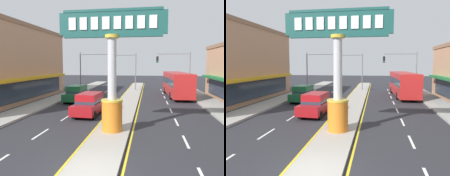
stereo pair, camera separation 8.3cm
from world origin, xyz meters
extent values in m
cube|color=#A39E93|center=(0.00, 18.00, 0.07)|extent=(2.24, 52.00, 0.14)
cube|color=#9E9B93|center=(-9.08, 16.00, 0.09)|extent=(2.72, 60.00, 0.18)
cube|color=#9E9B93|center=(9.08, 16.00, 0.09)|extent=(2.72, 60.00, 0.18)
cube|color=silver|center=(-4.42, 4.80, 0.00)|extent=(0.14, 2.20, 0.01)
cube|color=silver|center=(-4.42, 9.20, 0.00)|extent=(0.14, 2.20, 0.01)
cube|color=silver|center=(-4.42, 13.60, 0.00)|extent=(0.14, 2.20, 0.01)
cube|color=silver|center=(-4.42, 18.00, 0.00)|extent=(0.14, 2.20, 0.01)
cube|color=silver|center=(-4.42, 22.40, 0.00)|extent=(0.14, 2.20, 0.01)
cube|color=silver|center=(-4.42, 26.80, 0.00)|extent=(0.14, 2.20, 0.01)
cube|color=silver|center=(-4.42, 31.20, 0.00)|extent=(0.14, 2.20, 0.01)
cube|color=silver|center=(4.42, 4.80, 0.00)|extent=(0.14, 2.20, 0.01)
cube|color=silver|center=(4.42, 9.20, 0.00)|extent=(0.14, 2.20, 0.01)
cube|color=silver|center=(4.42, 13.60, 0.00)|extent=(0.14, 2.20, 0.01)
cube|color=silver|center=(4.42, 18.00, 0.00)|extent=(0.14, 2.20, 0.01)
cube|color=silver|center=(4.42, 22.40, 0.00)|extent=(0.14, 2.20, 0.01)
cube|color=silver|center=(4.42, 26.80, 0.00)|extent=(0.14, 2.20, 0.01)
cube|color=silver|center=(4.42, 31.20, 0.00)|extent=(0.14, 2.20, 0.01)
cube|color=yellow|center=(-1.30, 18.00, 0.00)|extent=(0.12, 52.00, 0.01)
cube|color=yellow|center=(1.30, 18.00, 0.00)|extent=(0.12, 52.00, 0.01)
cylinder|color=orange|center=(0.00, 5.75, 1.09)|extent=(1.31, 1.31, 1.91)
cylinder|color=gold|center=(0.00, 5.75, 2.11)|extent=(1.38, 1.38, 0.12)
cylinder|color=#B7B7BC|center=(0.00, 5.75, 4.12)|extent=(0.55, 0.55, 4.15)
cylinder|color=gold|center=(0.00, 5.75, 6.09)|extent=(0.89, 0.89, 0.20)
cube|color=#194C47|center=(0.00, 5.75, 6.88)|extent=(6.67, 0.24, 1.38)
cube|color=#194C47|center=(0.00, 5.75, 7.65)|extent=(6.14, 0.29, 0.16)
cube|color=#194C47|center=(0.00, 5.75, 6.11)|extent=(6.14, 0.29, 0.16)
cube|color=white|center=(-2.48, 5.60, 6.88)|extent=(0.45, 0.06, 0.76)
cube|color=white|center=(-1.77, 5.60, 6.88)|extent=(0.45, 0.06, 0.76)
cube|color=white|center=(-1.06, 5.60, 6.88)|extent=(0.45, 0.06, 0.76)
cube|color=white|center=(-0.35, 5.60, 6.88)|extent=(0.45, 0.06, 0.76)
cube|color=white|center=(0.35, 5.60, 6.88)|extent=(0.45, 0.06, 0.76)
cube|color=white|center=(1.06, 5.60, 6.88)|extent=(0.45, 0.06, 0.76)
cube|color=white|center=(1.77, 5.60, 6.88)|extent=(0.45, 0.06, 0.76)
cube|color=white|center=(2.48, 5.60, 6.88)|extent=(0.45, 0.06, 0.76)
cube|color=gold|center=(-10.76, 15.59, 2.83)|extent=(0.90, 17.68, 0.30)
cube|color=#283342|center=(-11.17, 15.59, 1.50)|extent=(0.08, 17.05, 2.00)
cylinder|color=slate|center=(-8.12, 25.32, 3.10)|extent=(0.16, 0.16, 6.20)
cylinder|color=slate|center=(-5.81, 25.32, 5.90)|extent=(4.62, 0.12, 0.12)
cube|color=black|center=(-3.50, 25.16, 5.09)|extent=(0.32, 0.24, 0.92)
sphere|color=black|center=(-3.50, 25.02, 5.39)|extent=(0.17, 0.17, 0.17)
sphere|color=black|center=(-3.50, 25.02, 5.09)|extent=(0.17, 0.17, 0.17)
sphere|color=#19D83F|center=(-3.50, 25.02, 4.79)|extent=(0.17, 0.17, 0.17)
cylinder|color=slate|center=(8.12, 25.82, 3.10)|extent=(0.16, 0.16, 6.20)
cylinder|color=slate|center=(5.81, 25.82, 5.90)|extent=(4.62, 0.12, 0.12)
cube|color=black|center=(3.50, 25.66, 5.09)|extent=(0.32, 0.24, 0.92)
sphere|color=black|center=(3.50, 25.52, 5.39)|extent=(0.17, 0.17, 0.17)
sphere|color=black|center=(3.50, 25.52, 5.09)|extent=(0.17, 0.17, 0.17)
sphere|color=#19D83F|center=(3.50, 25.52, 4.79)|extent=(0.17, 0.17, 0.17)
cylinder|color=slate|center=(0.15, 28.95, 3.10)|extent=(0.16, 0.16, 6.20)
cylinder|color=slate|center=(-1.83, 28.95, 5.90)|extent=(3.96, 0.12, 0.12)
cube|color=black|center=(-3.81, 28.79, 5.09)|extent=(0.32, 0.24, 0.92)
sphere|color=black|center=(-3.81, 28.65, 5.39)|extent=(0.17, 0.17, 0.17)
sphere|color=black|center=(-3.81, 28.65, 5.09)|extent=(0.17, 0.17, 0.17)
sphere|color=#19D83F|center=(-3.81, 28.65, 4.79)|extent=(0.17, 0.17, 0.17)
cube|color=#B21E1E|center=(6.07, 23.43, 1.81)|extent=(2.99, 11.30, 2.90)
cube|color=#283342|center=(6.07, 23.43, 2.11)|extent=(3.00, 11.08, 0.90)
cube|color=#283342|center=(5.83, 28.99, 2.06)|extent=(2.30, 0.18, 1.40)
cube|color=black|center=(5.83, 28.99, 3.06)|extent=(1.75, 0.16, 0.30)
cylinder|color=black|center=(4.77, 26.85, 0.48)|extent=(0.32, 0.97, 0.96)
cylinder|color=black|center=(7.07, 26.95, 0.48)|extent=(0.32, 0.97, 0.96)
cylinder|color=black|center=(5.05, 20.47, 0.48)|extent=(0.32, 0.97, 0.96)
cylinder|color=black|center=(7.35, 20.57, 0.48)|extent=(0.32, 0.97, 0.96)
cube|color=#14562D|center=(-6.07, 17.03, 0.70)|extent=(1.99, 4.64, 0.80)
cube|color=#14562D|center=(-6.07, 17.21, 1.50)|extent=(1.73, 2.88, 0.80)
cube|color=#283342|center=(-6.07, 17.21, 1.22)|extent=(1.77, 2.91, 0.24)
cylinder|color=black|center=(-5.22, 15.58, 0.34)|extent=(0.23, 0.68, 0.68)
cylinder|color=black|center=(-6.97, 15.62, 0.34)|extent=(0.23, 0.68, 0.68)
cylinder|color=black|center=(-5.17, 18.43, 0.34)|extent=(0.23, 0.68, 0.68)
cylinder|color=black|center=(-6.91, 18.47, 0.34)|extent=(0.23, 0.68, 0.68)
cube|color=maroon|center=(-2.77, 10.46, 0.70)|extent=(2.14, 4.69, 0.80)
cube|color=maroon|center=(-2.76, 10.64, 1.50)|extent=(1.82, 2.94, 0.80)
cube|color=#283342|center=(-2.76, 10.64, 1.22)|extent=(1.86, 2.97, 0.24)
cylinder|color=black|center=(-1.97, 8.99, 0.34)|extent=(0.26, 0.69, 0.68)
cylinder|color=black|center=(-3.72, 9.08, 0.34)|extent=(0.26, 0.69, 0.68)
cylinder|color=black|center=(-1.82, 11.84, 0.34)|extent=(0.26, 0.69, 0.68)
cylinder|color=black|center=(-3.57, 11.93, 0.34)|extent=(0.26, 0.69, 0.68)
camera|label=1|loc=(2.26, -8.12, 4.38)|focal=36.03mm
camera|label=2|loc=(2.35, -8.11, 4.38)|focal=36.03mm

